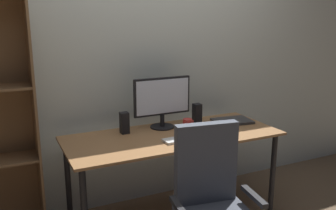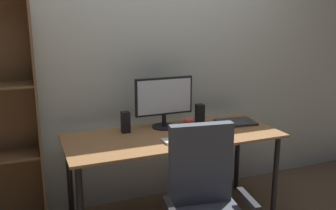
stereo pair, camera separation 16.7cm
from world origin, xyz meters
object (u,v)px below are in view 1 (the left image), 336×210
Objects in this scene: monitor at (162,99)px; coffee_mug at (188,125)px; keyboard at (182,139)px; speaker_right at (197,113)px; mouse at (209,133)px; speaker_left at (124,123)px; laptop at (232,121)px; desk at (173,144)px.

monitor is 0.30m from coffee_mug.
keyboard is (0.00, -0.35, -0.23)m from monitor.
mouse is at bearing -103.93° from speaker_right.
keyboard is 3.02× the size of mouse.
monitor is 2.88× the size of speaker_left.
mouse reaches higher than laptop.
keyboard is 0.22m from coffee_mug.
laptop is at bearing -6.90° from speaker_left.
speaker_left is at bearing 158.91° from coffee_mug.
mouse is at bearing -54.86° from coffee_mug.
desk is 9.90× the size of speaker_left.
monitor is at bearing 175.61° from laptop.
desk is 0.41m from speaker_right.
desk is at bearing -165.67° from laptop.
desk is 0.63m from laptop.
monitor is 0.36m from speaker_left.
speaker_left is at bearing 131.34° from keyboard.
desk is 5.26× the size of laptop.
coffee_mug reaches higher than keyboard.
monitor is at bearing 87.83° from keyboard.
laptop is at bearing -21.64° from speaker_right.
laptop is at bearing -11.21° from monitor.
speaker_left is 1.00× the size of speaker_right.
speaker_left is (-0.33, -0.01, -0.15)m from monitor.
speaker_right is at bearing 0.00° from speaker_left.
monitor is 0.36m from speaker_right.
laptop is at bearing 17.25° from mouse.
speaker_left reaches higher than desk.
speaker_left is at bearing -178.62° from monitor.
speaker_left reaches higher than laptop.
mouse reaches higher than keyboard.
speaker_left reaches higher than mouse.
speaker_right is at bearing 30.96° from desk.
monitor is at bearing 178.62° from speaker_right.
speaker_right is (0.19, 0.18, 0.03)m from coffee_mug.
laptop is (0.62, 0.23, 0.00)m from keyboard.
coffee_mug is at bearing -165.33° from laptop.
keyboard is 0.91× the size of laptop.
mouse is 0.91× the size of coffee_mug.
monitor is 0.67m from laptop.
monitor reaches higher than coffee_mug.
speaker_right reaches higher than mouse.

